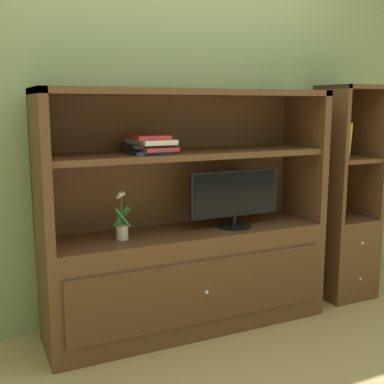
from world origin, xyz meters
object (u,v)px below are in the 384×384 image
Objects in this scene: potted_plant at (122,227)px; upright_book_row at (339,141)px; bookshelf_tall at (344,225)px; media_console at (188,254)px; tv_monitor at (235,197)px; magazine_stack at (150,144)px.

upright_book_row reaches higher than potted_plant.
upright_book_row is at bearing -174.70° from bookshelf_tall.
media_console is 2.90× the size of tv_monitor.
media_console reaches higher than magazine_stack.
tv_monitor is 1.77× the size of magazine_stack.
upright_book_row is at bearing 0.89° from potted_plant.
bookshelf_tall is (1.26, 0.00, 0.05)m from media_console.
potted_plant is 0.83× the size of magazine_stack.
tv_monitor is at bearing -10.79° from media_console.
tv_monitor is at bearing -5.47° from magazine_stack.
upright_book_row is (1.60, 0.02, 0.44)m from potted_plant.
bookshelf_tall is at bearing 0.29° from magazine_stack.
magazine_stack is 1.41m from upright_book_row.
magazine_stack reaches higher than potted_plant.
magazine_stack is at bearing -179.71° from bookshelf_tall.
tv_monitor is 2.12× the size of potted_plant.
media_console is 1.16× the size of bookshelf_tall.
potted_plant is at bearing -179.11° from upright_book_row.
upright_book_row is at bearing -0.28° from media_console.
upright_book_row is (0.87, 0.05, 0.32)m from tv_monitor.
magazine_stack is at bearing 7.85° from potted_plant.
tv_monitor is 0.40× the size of bookshelf_tall.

